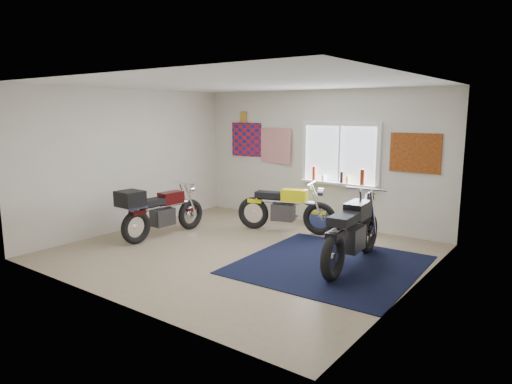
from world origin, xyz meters
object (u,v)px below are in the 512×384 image
Objects in this scene: yellow_triumph at (285,209)px; black_chrome_bike at (352,234)px; maroon_tourer at (158,211)px; navy_rug at (330,265)px.

yellow_triumph is 0.89× the size of black_chrome_bike.
black_chrome_bike is at bearing -45.29° from yellow_triumph.
black_chrome_bike is at bearing -76.53° from maroon_tourer.
navy_rug is 0.58m from black_chrome_bike.
black_chrome_bike reaches higher than maroon_tourer.
yellow_triumph is at bearing 142.24° from navy_rug.
black_chrome_bike is 1.14× the size of maroon_tourer.
yellow_triumph is 2.38m from maroon_tourer.
maroon_tourer is at bearing -171.19° from navy_rug.
yellow_triumph is at bearing 55.85° from black_chrome_bike.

